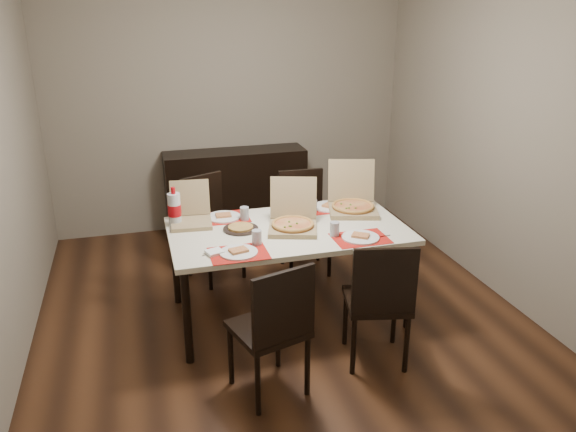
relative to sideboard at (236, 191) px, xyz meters
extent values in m
cube|color=#442615|center=(0.00, -1.78, -0.46)|extent=(3.80, 4.00, 0.02)
cube|color=gray|center=(0.00, 0.23, 0.85)|extent=(3.80, 0.02, 2.60)
cube|color=gray|center=(1.91, -1.78, 0.85)|extent=(0.02, 4.00, 2.60)
cube|color=black|center=(0.00, 0.00, 0.00)|extent=(1.50, 0.40, 0.90)
cube|color=beige|center=(0.05, -1.91, 0.28)|extent=(1.80, 1.00, 0.04)
cylinder|color=black|center=(-0.79, -2.35, -0.10)|extent=(0.06, 0.06, 0.71)
cylinder|color=black|center=(0.89, -2.35, -0.10)|extent=(0.06, 0.06, 0.71)
cylinder|color=black|center=(-0.79, -1.47, -0.10)|extent=(0.06, 0.06, 0.71)
cylinder|color=black|center=(0.89, -1.47, -0.10)|extent=(0.06, 0.06, 0.71)
cube|color=black|center=(-0.32, -2.78, 0.00)|extent=(0.52, 0.52, 0.04)
cube|color=black|center=(-0.27, -2.96, 0.25)|extent=(0.41, 0.15, 0.46)
cylinder|color=black|center=(-0.45, -3.01, -0.24)|extent=(0.04, 0.04, 0.43)
cylinder|color=black|center=(-0.10, -2.90, -0.24)|extent=(0.04, 0.04, 0.43)
cylinder|color=black|center=(-0.55, -2.66, -0.24)|extent=(0.04, 0.04, 0.43)
cylinder|color=black|center=(-0.20, -2.56, -0.24)|extent=(0.04, 0.04, 0.43)
cube|color=black|center=(0.48, -2.64, 0.00)|extent=(0.50, 0.50, 0.04)
cube|color=black|center=(0.43, -2.83, 0.25)|extent=(0.42, 0.12, 0.46)
cylinder|color=black|center=(0.26, -2.78, -0.24)|extent=(0.04, 0.04, 0.43)
cylinder|color=black|center=(0.61, -2.86, -0.24)|extent=(0.04, 0.04, 0.43)
cylinder|color=black|center=(0.34, -2.43, -0.24)|extent=(0.04, 0.04, 0.43)
cylinder|color=black|center=(0.69, -2.51, -0.24)|extent=(0.04, 0.04, 0.43)
cube|color=black|center=(-0.40, -1.08, 0.00)|extent=(0.56, 0.56, 0.04)
cube|color=black|center=(-0.48, -0.91, 0.25)|extent=(0.39, 0.20, 0.46)
cylinder|color=black|center=(-0.31, -0.84, -0.24)|extent=(0.04, 0.04, 0.43)
cylinder|color=black|center=(-0.64, -0.99, -0.24)|extent=(0.04, 0.04, 0.43)
cylinder|color=black|center=(-0.16, -1.17, -0.24)|extent=(0.04, 0.04, 0.43)
cylinder|color=black|center=(-0.49, -1.32, -0.24)|extent=(0.04, 0.04, 0.43)
cube|color=black|center=(0.43, -1.17, 0.00)|extent=(0.43, 0.43, 0.04)
cube|color=black|center=(0.43, -0.98, 0.25)|extent=(0.42, 0.05, 0.46)
cylinder|color=black|center=(0.61, -1.00, -0.24)|extent=(0.04, 0.04, 0.43)
cylinder|color=black|center=(0.25, -0.98, -0.24)|extent=(0.04, 0.04, 0.43)
cylinder|color=black|center=(0.60, -1.36, -0.24)|extent=(0.04, 0.04, 0.43)
cylinder|color=black|center=(0.24, -1.34, -0.24)|extent=(0.04, 0.04, 0.43)
cube|color=red|center=(-0.40, -2.26, 0.30)|extent=(0.40, 0.30, 0.00)
cylinder|color=white|center=(-0.40, -2.26, 0.31)|extent=(0.26, 0.26, 0.01)
cube|color=#D2B969|center=(-0.40, -2.26, 0.33)|extent=(0.14, 0.12, 0.02)
cylinder|color=#9A9DA4|center=(-0.25, -2.15, 0.36)|extent=(0.07, 0.07, 0.11)
cube|color=#B2B2B7|center=(-0.55, -2.22, 0.30)|extent=(0.20, 0.04, 0.00)
cube|color=white|center=(-0.56, -2.22, 0.31)|extent=(0.13, 0.13, 0.02)
cube|color=red|center=(0.51, -2.24, 0.30)|extent=(0.40, 0.30, 0.00)
cylinder|color=white|center=(0.51, -2.24, 0.31)|extent=(0.28, 0.28, 0.01)
cube|color=#D2B969|center=(0.51, -2.24, 0.33)|extent=(0.15, 0.14, 0.02)
cylinder|color=#9A9DA4|center=(0.34, -2.15, 0.36)|extent=(0.07, 0.07, 0.11)
cube|color=#B2B2B7|center=(0.65, -2.26, 0.30)|extent=(0.20, 0.04, 0.00)
cube|color=red|center=(-0.39, -1.55, 0.30)|extent=(0.40, 0.30, 0.00)
cylinder|color=white|center=(-0.39, -1.55, 0.31)|extent=(0.28, 0.28, 0.01)
cube|color=#D2B969|center=(-0.39, -1.55, 0.33)|extent=(0.12, 0.09, 0.02)
cylinder|color=#9A9DA4|center=(-0.23, -1.65, 0.36)|extent=(0.07, 0.07, 0.11)
cube|color=#B2B2B7|center=(-0.54, -1.58, 0.30)|extent=(0.20, 0.04, 0.00)
cube|color=white|center=(-0.55, -1.51, 0.31)|extent=(0.13, 0.13, 0.02)
cube|color=red|center=(0.52, -1.56, 0.30)|extent=(0.40, 0.30, 0.00)
cylinder|color=white|center=(0.52, -1.56, 0.31)|extent=(0.29, 0.29, 0.01)
cube|color=#D2B969|center=(0.52, -1.56, 0.33)|extent=(0.15, 0.15, 0.02)
cylinder|color=#9A9DA4|center=(0.34, -1.63, 0.36)|extent=(0.07, 0.07, 0.11)
cube|color=#B2B2B7|center=(0.68, -1.60, 0.30)|extent=(0.20, 0.04, 0.00)
cube|color=white|center=(0.04, -1.99, 0.31)|extent=(0.16, 0.16, 0.02)
cube|color=#907B53|center=(0.08, -1.95, 0.32)|extent=(0.45, 0.45, 0.04)
cube|color=#907B53|center=(0.13, -1.78, 0.50)|extent=(0.37, 0.18, 0.32)
cylinder|color=#D2B969|center=(0.08, -1.95, 0.34)|extent=(0.39, 0.39, 0.02)
cube|color=#907B53|center=(0.66, -1.71, 0.32)|extent=(0.48, 0.48, 0.04)
cube|color=#907B53|center=(0.71, -1.52, 0.52)|extent=(0.40, 0.19, 0.35)
cylinder|color=#D2B969|center=(0.66, -1.71, 0.35)|extent=(0.41, 0.41, 0.02)
cube|color=#907B53|center=(-0.65, -1.63, 0.32)|extent=(0.33, 0.33, 0.03)
cube|color=#907B53|center=(-0.64, -1.48, 0.47)|extent=(0.31, 0.10, 0.28)
cylinder|color=black|center=(-0.30, -1.84, 0.31)|extent=(0.27, 0.27, 0.01)
cylinder|color=tan|center=(-0.30, -1.84, 0.32)|extent=(0.19, 0.19, 0.02)
imported|color=white|center=(0.16, -1.69, 0.31)|extent=(0.12, 0.12, 0.03)
cylinder|color=silver|center=(-0.77, -1.61, 0.43)|extent=(0.10, 0.10, 0.26)
cylinder|color=#AD070F|center=(-0.77, -1.61, 0.42)|extent=(0.10, 0.10, 0.09)
cylinder|color=#AD070F|center=(-0.77, -1.61, 0.58)|extent=(0.03, 0.03, 0.05)
camera|label=1|loc=(-1.03, -5.74, 1.91)|focal=35.00mm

